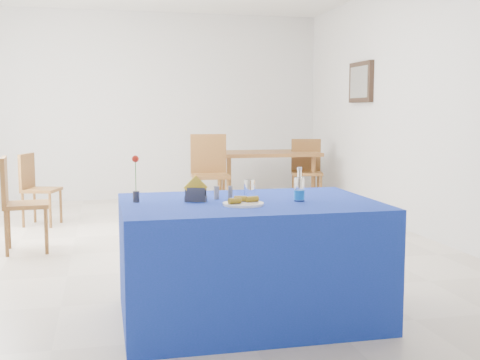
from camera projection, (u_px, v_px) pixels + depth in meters
name	position (u px, v px, depth m)	size (l,w,h in m)	color
floor	(190.00, 248.00, 5.85)	(7.00, 7.00, 0.00)	beige
room_shell	(188.00, 66.00, 5.65)	(7.00, 7.00, 7.00)	silver
picture_frame	(361.00, 82.00, 7.75)	(0.06, 0.64, 0.52)	black
picture_art	(359.00, 82.00, 7.75)	(0.02, 0.52, 0.40)	#998C66
plate	(243.00, 204.00, 3.64)	(0.25, 0.25, 0.01)	white
drinking_glass	(250.00, 189.00, 3.87)	(0.07, 0.07, 0.13)	white
salt_shaker	(216.00, 193.00, 3.89)	(0.03, 0.03, 0.09)	gray
pepper_shaker	(230.00, 193.00, 3.89)	(0.03, 0.03, 0.09)	slate
blue_table	(249.00, 260.00, 3.85)	(1.60, 1.10, 0.76)	navy
water_bottle	(299.00, 190.00, 3.80)	(0.07, 0.07, 0.21)	silver
napkin_holder	(196.00, 194.00, 3.78)	(0.15, 0.10, 0.17)	#3C3D42
rose_vase	(136.00, 181.00, 3.74)	(0.04, 0.04, 0.29)	#2A2A2F
oak_table	(265.00, 157.00, 8.55)	(1.44, 0.93, 0.76)	brown
chair_bg_left	(209.00, 169.00, 7.68)	(0.49, 0.49, 1.03)	brown
chair_bg_right	(306.00, 167.00, 8.51)	(0.51, 0.51, 0.93)	brown
chair_win_a	(16.00, 197.00, 5.63)	(0.44, 0.44, 0.90)	brown
chair_win_b	(35.00, 184.00, 6.99)	(0.47, 0.47, 0.84)	brown
banana_pieces	(243.00, 199.00, 3.65)	(0.21, 0.13, 0.04)	gold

